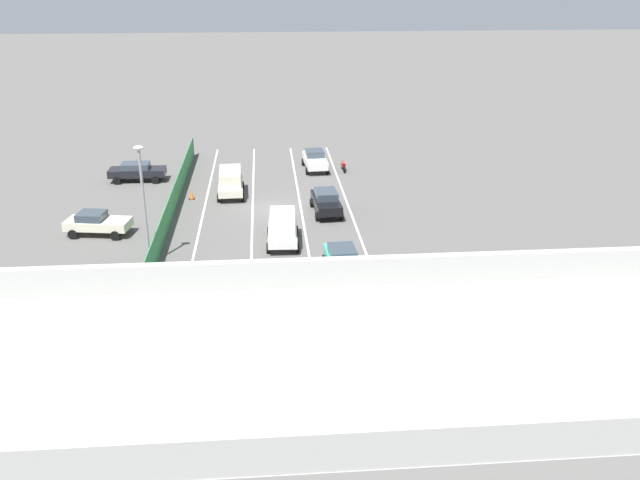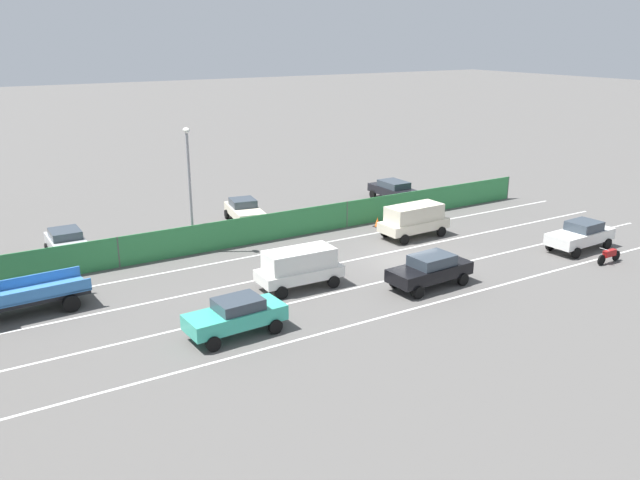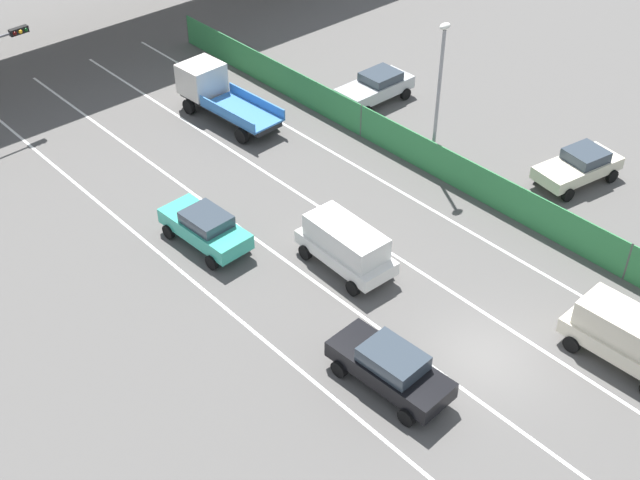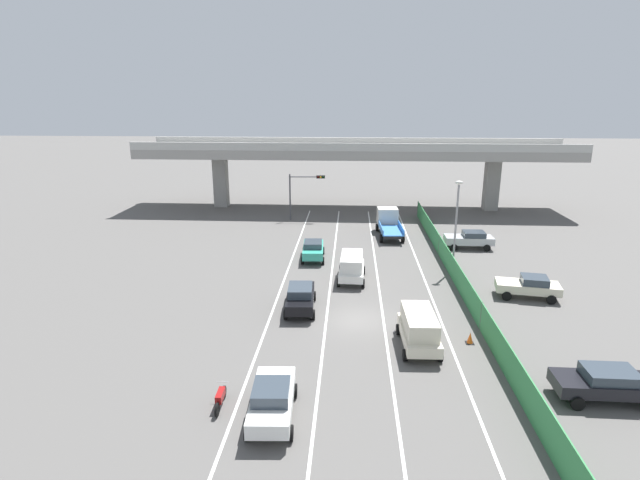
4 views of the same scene
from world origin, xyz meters
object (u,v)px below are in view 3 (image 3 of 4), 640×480
at_px(parked_wagon_silver, 376,86).
at_px(car_sedan_black, 390,367).
at_px(car_van_white, 346,244).
at_px(car_van_cream, 629,336).
at_px(car_taxi_teal, 205,227).
at_px(flatbed_truck_blue, 215,91).
at_px(parked_sedan_cream, 579,166).
at_px(street_lamp, 439,85).

bearing_deg(parked_wagon_silver, car_sedan_black, -133.78).
height_order(car_van_white, parked_wagon_silver, car_van_white).
distance_m(car_van_cream, parked_wagon_silver, 20.80).
relative_size(car_van_cream, car_taxi_teal, 1.04).
xyz_separation_m(car_van_white, car_sedan_black, (-3.34, -5.72, -0.23)).
height_order(car_van_white, flatbed_truck_blue, flatbed_truck_blue).
height_order(parked_sedan_cream, street_lamp, street_lamp).
height_order(car_sedan_black, flatbed_truck_blue, flatbed_truck_blue).
distance_m(parked_wagon_silver, street_lamp, 7.92).
distance_m(flatbed_truck_blue, parked_wagon_silver, 8.58).
relative_size(car_van_cream, parked_wagon_silver, 1.04).
distance_m(car_taxi_teal, street_lamp, 12.19).
height_order(car_taxi_teal, street_lamp, street_lamp).
xyz_separation_m(car_van_white, street_lamp, (8.11, 2.58, 3.28)).
distance_m(car_van_cream, street_lamp, 14.11).
relative_size(car_van_cream, car_van_white, 1.04).
bearing_deg(parked_wagon_silver, parked_sedan_cream, -83.06).
relative_size(car_van_white, car_taxi_teal, 1.00).
distance_m(car_sedan_black, flatbed_truck_blue, 20.81).
height_order(car_van_cream, car_sedan_black, car_van_cream).
relative_size(car_van_cream, car_sedan_black, 0.98).
bearing_deg(flatbed_truck_blue, car_van_white, -105.07).
bearing_deg(car_van_cream, flatbed_truck_blue, 90.02).
bearing_deg(car_sedan_black, car_van_white, 59.73).
relative_size(car_taxi_teal, parked_wagon_silver, 1.00).
bearing_deg(flatbed_truck_blue, car_sedan_black, -109.86).
height_order(car_van_cream, street_lamp, street_lamp).
distance_m(car_van_cream, flatbed_truck_blue, 24.28).
bearing_deg(flatbed_truck_blue, parked_wagon_silver, -33.55).
xyz_separation_m(parked_wagon_silver, street_lamp, (-2.76, -6.53, 3.53)).
distance_m(car_van_white, car_taxi_teal, 5.99).
relative_size(car_taxi_teal, parked_sedan_cream, 0.98).
distance_m(car_van_white, flatbed_truck_blue, 14.34).
distance_m(car_van_cream, car_van_white, 11.08).
bearing_deg(car_van_cream, parked_wagon_silver, 69.94).
height_order(parked_sedan_cream, parked_wagon_silver, parked_wagon_silver).
distance_m(car_sedan_black, parked_wagon_silver, 20.54).
relative_size(car_taxi_teal, flatbed_truck_blue, 0.69).
height_order(flatbed_truck_blue, parked_sedan_cream, flatbed_truck_blue).
height_order(car_van_white, street_lamp, street_lamp).
relative_size(flatbed_truck_blue, parked_sedan_cream, 1.42).
bearing_deg(car_taxi_teal, parked_wagon_silver, 16.18).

